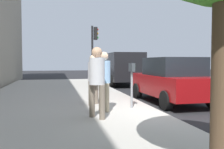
% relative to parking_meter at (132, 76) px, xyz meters
% --- Properties ---
extents(ground_plane, '(80.00, 80.00, 0.00)m').
position_rel_parking_meter_xyz_m(ground_plane, '(-0.24, -0.71, -1.17)').
color(ground_plane, '#232326').
rests_on(ground_plane, ground).
extents(sidewalk_slab, '(28.00, 6.00, 0.15)m').
position_rel_parking_meter_xyz_m(sidewalk_slab, '(-0.24, 2.29, -1.09)').
color(sidewalk_slab, '#B7B2A8').
rests_on(sidewalk_slab, ground_plane).
extents(parking_meter, '(0.36, 0.12, 1.41)m').
position_rel_parking_meter_xyz_m(parking_meter, '(0.00, 0.00, 0.00)').
color(parking_meter, gray).
rests_on(parking_meter, sidewalk_slab).
extents(pedestrian_at_meter, '(0.52, 0.38, 1.75)m').
position_rel_parking_meter_xyz_m(pedestrian_at_meter, '(-0.28, 0.94, 0.01)').
color(pedestrian_at_meter, tan).
rests_on(pedestrian_at_meter, sidewalk_slab).
extents(pedestrian_bystander, '(0.49, 0.40, 1.83)m').
position_rel_parking_meter_xyz_m(pedestrian_bystander, '(-1.20, 1.29, 0.08)').
color(pedestrian_bystander, '#726656').
rests_on(pedestrian_bystander, sidewalk_slab).
extents(parking_officer, '(0.44, 0.38, 1.69)m').
position_rel_parking_meter_xyz_m(parking_officer, '(0.87, 1.09, -0.03)').
color(parking_officer, '#726656').
rests_on(parking_officer, sidewalk_slab).
extents(parked_sedan_near, '(4.44, 2.04, 1.77)m').
position_rel_parking_meter_xyz_m(parked_sedan_near, '(1.51, -2.06, -0.27)').
color(parked_sedan_near, maroon).
rests_on(parked_sedan_near, ground_plane).
extents(parked_van_far, '(5.26, 2.24, 2.18)m').
position_rel_parking_meter_xyz_m(parked_van_far, '(9.38, -2.06, 0.09)').
color(parked_van_far, black).
rests_on(parked_van_far, ground_plane).
extents(traffic_signal, '(0.24, 0.44, 3.60)m').
position_rel_parking_meter_xyz_m(traffic_signal, '(7.53, 0.10, 1.41)').
color(traffic_signal, black).
rests_on(traffic_signal, sidewalk_slab).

